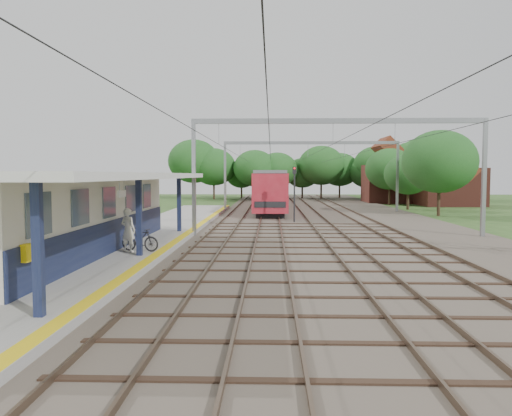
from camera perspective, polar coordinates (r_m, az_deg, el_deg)
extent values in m
plane|color=#2D4C1E|center=(14.96, 3.30, -10.56)|extent=(160.00, 160.00, 0.00)
cube|color=#473D33|center=(44.85, 7.39, -0.89)|extent=(18.00, 90.00, 0.10)
cube|color=gray|center=(29.57, -12.16, -3.13)|extent=(5.00, 52.00, 0.35)
cube|color=yellow|center=(29.09, -7.85, -2.84)|extent=(0.45, 52.00, 0.01)
cube|color=beige|center=(23.17, -19.77, -0.52)|extent=(3.20, 18.00, 3.40)
cube|color=#121A39|center=(22.72, -15.90, -3.05)|extent=(0.06, 18.00, 1.40)
cube|color=slate|center=(22.59, -15.95, 0.73)|extent=(0.05, 16.00, 1.30)
cube|color=yellow|center=(15.25, -24.75, -4.69)|extent=(0.18, 0.38, 0.50)
cube|color=#121A39|center=(12.86, -23.66, -4.38)|extent=(0.22, 0.22, 3.20)
cube|color=#121A39|center=(21.28, -13.22, -1.03)|extent=(0.22, 0.22, 3.20)
cube|color=#121A39|center=(30.05, -8.79, 0.42)|extent=(0.22, 0.22, 3.20)
cube|color=silver|center=(21.78, -18.13, 3.52)|extent=(6.40, 20.00, 0.24)
cube|color=white|center=(19.33, -15.09, 1.58)|extent=(0.06, 0.85, 0.26)
cube|color=brown|center=(44.79, -3.13, -0.71)|extent=(0.07, 88.00, 0.15)
cube|color=brown|center=(44.69, -1.30, -0.71)|extent=(0.07, 88.00, 0.15)
cube|color=brown|center=(44.63, 0.71, -0.72)|extent=(0.07, 88.00, 0.15)
cube|color=brown|center=(44.63, 2.55, -0.72)|extent=(0.07, 88.00, 0.15)
cube|color=brown|center=(44.72, 5.46, -0.73)|extent=(0.07, 88.00, 0.15)
cube|color=brown|center=(44.83, 7.29, -0.73)|extent=(0.07, 88.00, 0.15)
cube|color=brown|center=(45.09, 10.03, -0.73)|extent=(0.07, 88.00, 0.15)
cube|color=brown|center=(45.32, 11.82, -0.73)|extent=(0.07, 88.00, 0.15)
cube|color=gray|center=(29.84, -7.11, 3.39)|extent=(0.22, 0.22, 7.00)
cube|color=gray|center=(31.99, 24.61, 3.10)|extent=(0.22, 0.22, 7.00)
cube|color=gray|center=(29.91, 9.39, 9.80)|extent=(17.00, 0.20, 0.30)
cube|color=gray|center=(49.70, -3.55, 3.58)|extent=(0.22, 0.22, 7.00)
cube|color=gray|center=(51.01, 15.86, 3.45)|extent=(0.22, 0.22, 7.00)
cube|color=gray|center=(49.74, 6.31, 7.42)|extent=(17.00, 0.20, 0.30)
cylinder|color=black|center=(44.63, -2.23, 6.12)|extent=(0.02, 88.00, 0.02)
cylinder|color=black|center=(44.52, 1.64, 6.13)|extent=(0.02, 88.00, 0.02)
cylinder|color=black|center=(44.67, 6.42, 6.10)|extent=(0.02, 88.00, 0.02)
cylinder|color=black|center=(45.10, 11.01, 6.03)|extent=(0.02, 88.00, 0.02)
cylinder|color=#382619|center=(76.13, -5.48, 2.10)|extent=(0.28, 0.28, 2.88)
ellipsoid|color=#1C4A1A|center=(76.10, -5.50, 4.75)|extent=(6.72, 6.72, 5.76)
cylinder|color=#382619|center=(77.61, -0.89, 2.02)|extent=(0.28, 0.28, 2.52)
ellipsoid|color=#1C4A1A|center=(77.57, -0.90, 4.29)|extent=(5.88, 5.88, 5.04)
cylinder|color=#382619|center=(74.55, 3.61, 2.21)|extent=(0.28, 0.28, 3.24)
ellipsoid|color=#1C4A1A|center=(74.55, 3.63, 5.26)|extent=(7.56, 7.56, 6.48)
cylinder|color=#382619|center=(76.98, 8.03, 2.03)|extent=(0.28, 0.28, 2.70)
ellipsoid|color=#1C4A1A|center=(76.95, 8.06, 4.49)|extent=(6.30, 6.30, 5.40)
cylinder|color=#382619|center=(54.61, 17.60, 1.08)|extent=(0.28, 0.28, 2.52)
ellipsoid|color=#1C4A1A|center=(54.56, 17.67, 4.31)|extent=(5.88, 5.88, 5.04)
cylinder|color=#382619|center=(70.23, 14.44, 1.86)|extent=(0.28, 0.28, 2.88)
ellipsoid|color=#1C4A1A|center=(70.21, 14.49, 4.73)|extent=(6.72, 6.72, 5.76)
cube|color=brown|center=(64.18, 21.26, 2.26)|extent=(7.00, 6.00, 4.50)
cube|color=maroon|center=(64.18, 21.33, 5.08)|extent=(4.99, 6.12, 4.99)
cube|color=brown|center=(68.49, 15.64, 2.67)|extent=(8.00, 6.00, 5.00)
cube|color=maroon|center=(68.51, 15.69, 5.52)|extent=(5.52, 6.12, 5.52)
imported|color=silver|center=(22.41, -14.42, -2.45)|extent=(0.82, 0.69, 1.92)
imported|color=black|center=(22.50, -13.11, -3.52)|extent=(1.82, 0.88, 1.05)
cube|color=black|center=(49.63, 1.65, -0.09)|extent=(2.40, 17.12, 0.44)
cube|color=#A51826|center=(49.54, 1.65, 2.06)|extent=(3.00, 18.61, 3.27)
cube|color=black|center=(49.53, 1.65, 2.46)|extent=(3.04, 17.12, 0.93)
cube|color=slate|center=(49.52, 1.65, 4.09)|extent=(2.76, 18.61, 0.28)
cube|color=black|center=(68.81, 1.68, 1.00)|extent=(2.40, 17.12, 0.44)
cube|color=#A51826|center=(68.75, 1.68, 2.56)|extent=(3.00, 18.61, 3.27)
cube|color=black|center=(68.74, 1.68, 2.84)|extent=(3.04, 17.12, 0.93)
cube|color=slate|center=(68.73, 1.69, 4.02)|extent=(2.76, 18.61, 0.28)
cylinder|color=black|center=(37.99, 4.40, 1.19)|extent=(0.13, 0.13, 3.94)
cube|color=black|center=(37.95, 4.42, 4.32)|extent=(0.31, 0.20, 0.54)
sphere|color=red|center=(37.85, 4.43, 4.55)|extent=(0.14, 0.14, 0.14)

